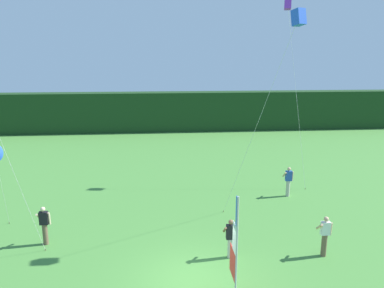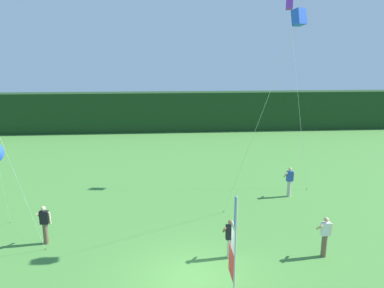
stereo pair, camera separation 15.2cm
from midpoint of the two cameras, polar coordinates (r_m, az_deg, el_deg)
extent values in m
plane|color=#478438|center=(14.16, -0.24, -20.56)|extent=(120.00, 120.00, 0.00)
cube|color=#193819|center=(40.57, -3.75, 5.10)|extent=(80.00, 2.40, 4.26)
cylinder|color=#B7B7BC|center=(12.14, 6.63, -16.46)|extent=(0.06, 0.06, 3.76)
cube|color=red|center=(12.93, 6.06, -18.05)|extent=(0.02, 0.97, 1.00)
cube|color=white|center=(12.28, 6.35, -14.48)|extent=(0.02, 0.60, 1.00)
cube|color=blue|center=(11.68, 6.66, -10.53)|extent=(0.02, 0.23, 1.00)
cylinder|color=brown|center=(17.45, -22.22, -12.95)|extent=(0.22, 0.22, 0.93)
cube|color=black|center=(17.14, -22.45, -10.67)|extent=(0.36, 0.20, 0.58)
sphere|color=beige|center=(16.98, -22.57, -9.41)|extent=(0.20, 0.20, 0.20)
cylinder|color=beige|center=(17.24, -23.15, -10.37)|extent=(0.09, 0.48, 0.42)
cylinder|color=beige|center=(17.09, -21.68, -10.80)|extent=(0.09, 0.14, 0.56)
cylinder|color=#B7B2A3|center=(22.13, 14.59, -6.74)|extent=(0.22, 0.22, 0.95)
cube|color=#284CA8|center=(21.88, 14.70, -4.85)|extent=(0.36, 0.20, 0.59)
sphere|color=tan|center=(21.76, 14.77, -3.80)|extent=(0.20, 0.20, 0.20)
cylinder|color=tan|center=(21.84, 14.09, -4.65)|extent=(0.09, 0.48, 0.42)
cylinder|color=tan|center=(21.98, 15.26, -4.88)|extent=(0.09, 0.14, 0.56)
cylinder|color=#B7B2A3|center=(15.36, 5.72, -15.91)|extent=(0.22, 0.22, 0.82)
cube|color=black|center=(15.02, 5.78, -13.53)|extent=(0.36, 0.20, 0.61)
sphere|color=brown|center=(14.84, 5.82, -12.07)|extent=(0.20, 0.20, 0.20)
cylinder|color=brown|center=(15.00, 4.86, -13.22)|extent=(0.09, 0.48, 0.42)
cylinder|color=brown|center=(15.08, 6.66, -13.53)|extent=(0.09, 0.14, 0.56)
cylinder|color=brown|center=(16.26, 19.70, -14.69)|extent=(0.22, 0.22, 0.95)
cube|color=white|center=(15.93, 19.91, -12.30)|extent=(0.36, 0.20, 0.55)
sphere|color=tan|center=(15.76, 20.03, -10.99)|extent=(0.20, 0.20, 0.20)
cylinder|color=tan|center=(15.86, 19.06, -12.13)|extent=(0.09, 0.48, 0.42)
cylinder|color=tan|center=(16.05, 20.65, -12.35)|extent=(0.09, 0.14, 0.56)
cylinder|color=brown|center=(17.12, -22.21, -15.06)|extent=(0.03, 0.03, 0.08)
cylinder|color=silver|center=(14.95, -27.85, -0.01)|extent=(1.66, 1.90, 9.70)
cylinder|color=brown|center=(19.54, 4.71, -10.45)|extent=(0.03, 0.03, 0.08)
cylinder|color=silver|center=(17.01, 9.68, 2.40)|extent=(2.32, 2.94, 9.47)
cube|color=blue|center=(15.76, 16.08, 18.53)|extent=(0.60, 0.65, 0.69)
cylinder|color=brown|center=(20.34, -26.88, -10.93)|extent=(0.03, 0.03, 0.08)
cylinder|color=silver|center=(19.06, -27.74, -6.48)|extent=(0.33, 1.32, 3.89)
cylinder|color=brown|center=(23.66, 17.15, -6.70)|extent=(0.03, 0.03, 0.08)
cylinder|color=silver|center=(23.47, 15.88, 7.08)|extent=(0.90, 2.60, 11.12)
cube|color=purple|center=(24.63, 14.59, 20.41)|extent=(0.52, 0.60, 0.66)
camera|label=1|loc=(0.08, -90.28, -0.07)|focal=34.06mm
camera|label=2|loc=(0.08, 89.72, 0.07)|focal=34.06mm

